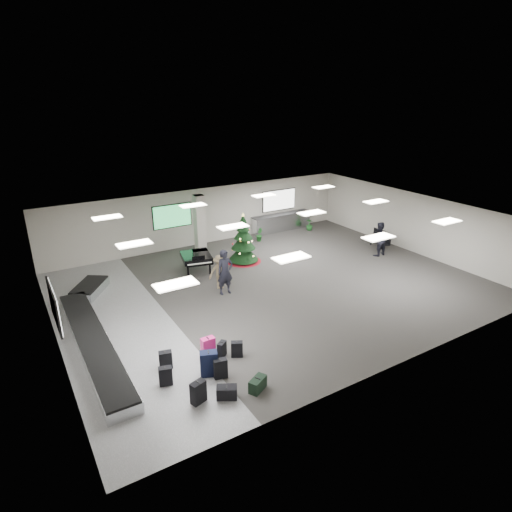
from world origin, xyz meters
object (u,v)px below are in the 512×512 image
pink_suitcase (208,347)px  potted_plant_right (309,225)px  traveler_b (220,272)px  baggage_carousel (92,330)px  grand_piano (196,258)px  christmas_tree (243,245)px  bench (380,239)px  traveler_a (225,272)px  traveler_bench (379,239)px  potted_plant_left (259,235)px  service_counter (281,222)px

pink_suitcase → potted_plant_right: (11.40, 9.21, 0.01)m
pink_suitcase → traveler_b: size_ratio=0.46×
baggage_carousel → grand_piano: 6.64m
christmas_tree → bench: (7.45, -2.23, -0.33)m
christmas_tree → traveler_a: bearing=-131.5°
bench → potted_plant_right: 4.83m
traveler_bench → potted_plant_right: size_ratio=2.52×
pink_suitcase → potted_plant_right: 14.66m
christmas_tree → potted_plant_left: size_ratio=3.40×
bench → traveler_a: 10.01m
pink_suitcase → bench: bearing=19.1°
traveler_a → potted_plant_right: 10.21m
grand_piano → traveler_b: 2.30m
christmas_tree → grand_piano: (-2.58, 0.06, -0.18)m
baggage_carousel → traveler_bench: 14.77m
christmas_tree → potted_plant_left: 3.35m
bench → service_counter: bearing=128.1°
baggage_carousel → potted_plant_left: size_ratio=12.71×
pink_suitcase → christmas_tree: christmas_tree is taller
baggage_carousel → potted_plant_right: potted_plant_right is taller
traveler_bench → christmas_tree: bearing=-26.1°
baggage_carousel → traveler_a: traveler_a is taller
traveler_a → traveler_b: 0.65m
baggage_carousel → traveler_bench: (14.75, 0.45, 0.71)m
service_counter → traveler_a: (-7.16, -6.15, 0.45)m
traveler_b → potted_plant_right: (8.66, 4.67, -0.41)m
traveler_a → potted_plant_right: size_ratio=2.74×
traveler_bench → service_counter: bearing=-74.6°
pink_suitcase → traveler_bench: traveler_bench is taller
baggage_carousel → service_counter: size_ratio=2.40×
traveler_a → potted_plant_right: traveler_a is taller
baggage_carousel → potted_plant_right: (14.39, 5.87, 0.15)m
baggage_carousel → grand_piano: (5.63, 3.50, 0.49)m
service_counter → traveler_a: size_ratio=2.03×
baggage_carousel → potted_plant_left: 12.05m
baggage_carousel → pink_suitcase: bearing=-48.2°
potted_plant_left → traveler_a: bearing=-133.5°
baggage_carousel → traveler_a: (5.68, 0.58, 0.78)m
baggage_carousel → traveler_a: 5.77m
potted_plant_left → potted_plant_right: size_ratio=1.05×
pink_suitcase → grand_piano: grand_piano is taller
traveler_a → traveler_bench: bearing=-0.1°
christmas_tree → grand_piano: 2.59m
christmas_tree → traveler_bench: size_ratio=1.41×
potted_plant_right → potted_plant_left: bearing=-178.2°
christmas_tree → bench: christmas_tree is taller
baggage_carousel → potted_plant_left: bearing=28.5°
traveler_b → traveler_bench: size_ratio=0.85×
christmas_tree → potted_plant_right: (6.18, 2.43, -0.52)m
pink_suitcase → traveler_b: bearing=58.2°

